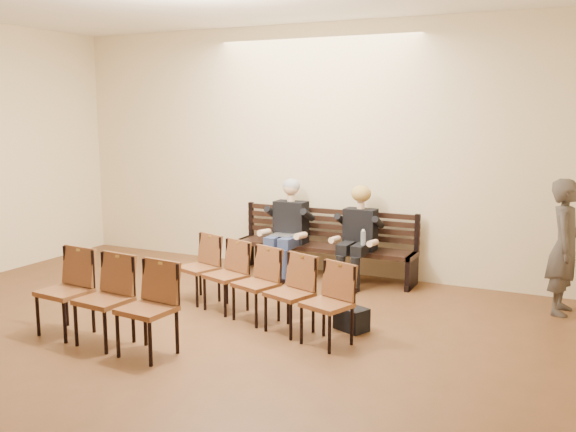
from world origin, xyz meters
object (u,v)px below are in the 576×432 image
Objects in this scene: chair_row_back at (104,301)px; seated_man at (288,228)px; passerby at (566,237)px; chair_row_front at (256,285)px; seated_woman at (358,239)px; laptop at (283,237)px; bag at (352,319)px; bench at (323,261)px; water_bottle at (363,247)px.

seated_man is at bearing 87.19° from chair_row_back.
passerby is 0.71× the size of chair_row_front.
seated_woman is 2.01m from chair_row_front.
laptop is (-0.01, -0.13, -0.11)m from seated_man.
passerby is at bearing 39.19° from bag.
chair_row_front is at bearing -170.96° from bag.
chair_row_back reaches higher than chair_row_front.
bench is 12.23× the size of water_bottle.
bench is 1.46× the size of passerby.
bench is at bearing 110.71° from chair_row_front.
passerby is (3.58, -0.16, 0.22)m from seated_man.
seated_man is 6.34× the size of water_bottle.
passerby is at bearing 49.40° from chair_row_front.
seated_man is 0.83× the size of chair_row_back.
seated_woman reaches higher than bench.
seated_woman is at bearing 108.00° from bag.
water_bottle is (0.69, -0.33, 0.33)m from bench.
passerby reaches higher than chair_row_back.
seated_woman is 0.76× the size of chair_row_back.
bag is (0.57, -1.77, -0.49)m from seated_woman.
bag is at bearing -47.70° from seated_man.
bench is at bearing 79.47° from chair_row_back.
chair_row_front reaches higher than laptop.
passerby is (3.59, -0.03, 0.33)m from laptop.
passerby is at bearing 0.97° from water_bottle.
laptop is 2.35m from bag.
seated_woman is 1.06m from laptop.
bag is (0.43, -1.56, -0.43)m from water_bottle.
laptop is at bearing 93.67° from passerby.
water_bottle is 0.13× the size of chair_row_back.
laptop is at bearing 134.77° from bag.
water_bottle is (1.20, -0.07, -0.01)m from laptop.
seated_man is 0.75× the size of passerby.
water_bottle is 1.68m from bag.
bag is at bearing -74.72° from water_bottle.
chair_row_back is at bearing -105.73° from bench.
chair_row_front is at bearing -104.08° from seated_woman.
seated_man is at bearing 90.66° from laptop.
chair_row_back is at bearing -118.39° from water_bottle.
seated_man is at bearing -166.22° from bench.
chair_row_back is (-0.44, -3.10, -0.11)m from laptop.
water_bottle is at bearing 88.97° from chair_row_front.
bag is 2.65m from passerby.
water_bottle is (0.15, -0.21, -0.06)m from seated_woman.
laptop is at bearing -96.48° from seated_man.
bench is 0.68m from seated_woman.
passerby reaches higher than water_bottle.
bench is 1.04× the size of chair_row_front.
bench is 3.17m from passerby.
seated_man is 1.21m from water_bottle.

